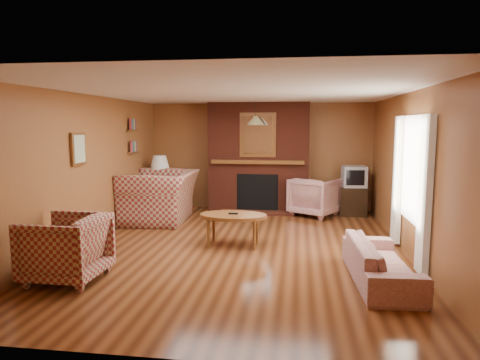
# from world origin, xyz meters

# --- Properties ---
(floor) EXTENTS (6.50, 6.50, 0.00)m
(floor) POSITION_xyz_m (0.00, 0.00, 0.00)
(floor) COLOR #45210E
(floor) RESTS_ON ground
(ceiling) EXTENTS (6.50, 6.50, 0.00)m
(ceiling) POSITION_xyz_m (0.00, 0.00, 2.40)
(ceiling) COLOR white
(ceiling) RESTS_ON wall_back
(wall_back) EXTENTS (6.50, 0.00, 6.50)m
(wall_back) POSITION_xyz_m (0.00, 3.25, 1.20)
(wall_back) COLOR brown
(wall_back) RESTS_ON floor
(wall_front) EXTENTS (6.50, 0.00, 6.50)m
(wall_front) POSITION_xyz_m (0.00, -3.25, 1.20)
(wall_front) COLOR brown
(wall_front) RESTS_ON floor
(wall_left) EXTENTS (0.00, 6.50, 6.50)m
(wall_left) POSITION_xyz_m (-2.50, 0.00, 1.20)
(wall_left) COLOR brown
(wall_left) RESTS_ON floor
(wall_right) EXTENTS (0.00, 6.50, 6.50)m
(wall_right) POSITION_xyz_m (2.50, 0.00, 1.20)
(wall_right) COLOR brown
(wall_right) RESTS_ON floor
(fireplace) EXTENTS (2.20, 0.82, 2.40)m
(fireplace) POSITION_xyz_m (0.00, 2.98, 1.18)
(fireplace) COLOR #582013
(fireplace) RESTS_ON floor
(window_right) EXTENTS (0.10, 1.85, 2.00)m
(window_right) POSITION_xyz_m (2.45, -0.20, 1.13)
(window_right) COLOR beige
(window_right) RESTS_ON wall_right
(bookshelf) EXTENTS (0.09, 0.55, 0.71)m
(bookshelf) POSITION_xyz_m (-2.44, 1.90, 1.67)
(bookshelf) COLOR brown
(bookshelf) RESTS_ON wall_left
(botanical_print) EXTENTS (0.05, 0.40, 0.50)m
(botanical_print) POSITION_xyz_m (-2.47, -0.30, 1.55)
(botanical_print) COLOR brown
(botanical_print) RESTS_ON wall_left
(pendant_light) EXTENTS (0.36, 0.36, 0.48)m
(pendant_light) POSITION_xyz_m (0.00, 2.30, 2.00)
(pendant_light) COLOR black
(pendant_light) RESTS_ON ceiling
(plaid_loveseat) EXTENTS (1.40, 1.58, 0.99)m
(plaid_loveseat) POSITION_xyz_m (-1.85, 1.70, 0.50)
(plaid_loveseat) COLOR maroon
(plaid_loveseat) RESTS_ON floor
(plaid_armchair) EXTENTS (0.91, 0.89, 0.82)m
(plaid_armchair) POSITION_xyz_m (-1.95, -1.67, 0.41)
(plaid_armchair) COLOR maroon
(plaid_armchair) RESTS_ON floor
(floral_sofa) EXTENTS (0.75, 1.74, 0.50)m
(floral_sofa) POSITION_xyz_m (1.90, -1.19, 0.25)
(floral_sofa) COLOR #BAA590
(floral_sofa) RESTS_ON floor
(floral_armchair) EXTENTS (1.20, 1.21, 0.81)m
(floral_armchair) POSITION_xyz_m (1.24, 2.61, 0.41)
(floral_armchair) COLOR #BAA590
(floral_armchair) RESTS_ON floor
(coffee_table) EXTENTS (1.07, 0.67, 0.53)m
(coffee_table) POSITION_xyz_m (-0.14, 0.13, 0.46)
(coffee_table) COLOR brown
(coffee_table) RESTS_ON floor
(side_table) EXTENTS (0.44, 0.44, 0.57)m
(side_table) POSITION_xyz_m (-2.10, 2.45, 0.29)
(side_table) COLOR brown
(side_table) RESTS_ON floor
(table_lamp) EXTENTS (0.42, 0.42, 0.69)m
(table_lamp) POSITION_xyz_m (-2.10, 2.45, 0.95)
(table_lamp) COLOR white
(table_lamp) RESTS_ON side_table
(tv_stand) EXTENTS (0.59, 0.54, 0.61)m
(tv_stand) POSITION_xyz_m (2.05, 2.80, 0.30)
(tv_stand) COLOR black
(tv_stand) RESTS_ON floor
(crt_tv) EXTENTS (0.51, 0.51, 0.44)m
(crt_tv) POSITION_xyz_m (2.05, 2.79, 0.83)
(crt_tv) COLOR #AAACB1
(crt_tv) RESTS_ON tv_stand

